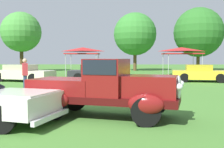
{
  "coord_description": "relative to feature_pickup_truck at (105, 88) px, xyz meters",
  "views": [
    {
      "loc": [
        1.02,
        -8.38,
        1.74
      ],
      "look_at": [
        0.73,
        2.37,
        1.08
      ],
      "focal_mm": 43.62,
      "sensor_mm": 36.0,
      "label": 1
    }
  ],
  "objects": [
    {
      "name": "ground_plane",
      "position": [
        -0.59,
        0.55,
        -0.87
      ],
      "size": [
        120.0,
        120.0,
        0.0
      ],
      "primitive_type": "plane",
      "color": "#42752D"
    },
    {
      "name": "feature_pickup_truck",
      "position": [
        0.0,
        0.0,
        0.0
      ],
      "size": [
        4.57,
        2.67,
        1.7
      ],
      "color": "#400B0B",
      "rests_on": "ground_plane"
    },
    {
      "name": "treeline_far_left",
      "position": [
        -11.63,
        25.4,
        3.97
      ],
      "size": [
        4.89,
        4.89,
        7.3
      ],
      "color": "#47331E",
      "rests_on": "ground_plane"
    },
    {
      "name": "treeline_center",
      "position": [
        10.88,
        28.62,
        4.18
      ],
      "size": [
        6.51,
        6.51,
        8.31
      ],
      "color": "brown",
      "rests_on": "ground_plane"
    },
    {
      "name": "treeline_mid_left",
      "position": [
        2.48,
        28.11,
        3.93
      ],
      "size": [
        5.59,
        5.59,
        7.6
      ],
      "color": "brown",
      "rests_on": "ground_plane"
    },
    {
      "name": "canopy_tent_center_field",
      "position": [
        6.37,
        18.34,
        1.56
      ],
      "size": [
        3.37,
        3.37,
        2.71
      ],
      "color": "#B7B7BC",
      "rests_on": "ground_plane"
    },
    {
      "name": "spectator_near_truck",
      "position": [
        -4.22,
        5.38,
        0.05
      ],
      "size": [
        0.38,
        0.46,
        1.69
      ],
      "color": "#283351",
      "rests_on": "ground_plane"
    },
    {
      "name": "canopy_tent_left_field",
      "position": [
        -3.09,
        18.26,
        1.56
      ],
      "size": [
        3.12,
        3.12,
        2.71
      ],
      "color": "#B7B7BC",
      "rests_on": "ground_plane"
    },
    {
      "name": "show_car_charcoal",
      "position": [
        -1.26,
        11.93,
        -0.27
      ],
      "size": [
        4.16,
        2.17,
        1.22
      ],
      "color": "#28282D",
      "rests_on": "ground_plane"
    },
    {
      "name": "show_car_cream",
      "position": [
        -6.66,
        11.76,
        -0.27
      ],
      "size": [
        4.88,
        2.92,
        1.22
      ],
      "color": "beige",
      "rests_on": "ground_plane"
    },
    {
      "name": "show_car_yellow",
      "position": [
        6.23,
        11.78,
        -0.27
      ],
      "size": [
        4.2,
        2.31,
        1.22
      ],
      "color": "yellow",
      "rests_on": "ground_plane"
    }
  ]
}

